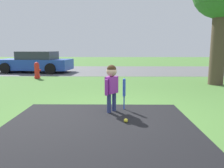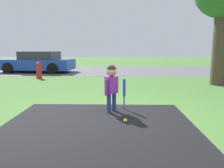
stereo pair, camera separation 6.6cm
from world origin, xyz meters
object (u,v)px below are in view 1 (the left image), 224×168
(child, at_px, (112,82))
(fire_hydrant, at_px, (37,70))
(baseball_bat, at_px, (124,89))
(sports_ball, at_px, (126,121))
(parked_car, at_px, (35,62))

(child, xyz_separation_m, fire_hydrant, (-3.39, 5.14, -0.29))
(baseball_bat, height_order, sports_ball, baseball_bat)
(child, xyz_separation_m, sports_ball, (0.27, -0.68, -0.61))
(parked_car, bearing_deg, child, 125.54)
(child, relative_size, parked_car, 0.24)
(child, xyz_separation_m, baseball_bat, (0.27, 0.20, -0.20))
(baseball_bat, xyz_separation_m, sports_ball, (-0.00, -0.88, -0.41))
(baseball_bat, height_order, fire_hydrant, fire_hydrant)
(baseball_bat, bearing_deg, child, -144.03)
(child, height_order, baseball_bat, child)
(child, distance_m, sports_ball, 0.95)
(child, relative_size, baseball_bat, 1.45)
(baseball_bat, height_order, parked_car, parked_car)
(sports_ball, xyz_separation_m, fire_hydrant, (-3.66, 5.82, 0.32))
(child, distance_m, parked_car, 8.89)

